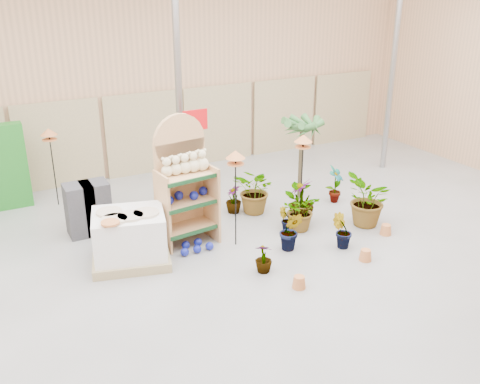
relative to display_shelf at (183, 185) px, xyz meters
The scene contains 22 objects.
room 1.72m from the display_shelf, 65.37° to the right, with size 15.20×12.10×4.70m.
display_shelf is the anchor object (origin of this frame).
teddy_bears 0.43m from the display_shelf, 71.76° to the right, with size 0.88×0.24×0.39m.
gazing_balls_shelf 0.20m from the display_shelf, 90.00° to the right, with size 0.87×0.30×0.17m.
gazing_balls_floor 1.13m from the display_shelf, 92.40° to the right, with size 0.63×0.39×0.15m.
pallet_stack 1.36m from the display_shelf, 162.27° to the right, with size 1.51×1.36×0.95m.
charcoal_planters 1.95m from the display_shelf, 143.60° to the left, with size 0.80×0.50×1.00m.
offer_sign 1.20m from the display_shelf, 54.23° to the left, with size 0.50×0.08×2.20m.
bird_table_front 1.13m from the display_shelf, 40.48° to the right, with size 0.34×0.34×1.80m.
bird_table_right 2.40m from the display_shelf, ahead, with size 0.34×0.34×1.81m.
bird_table_back 3.35m from the display_shelf, 122.76° to the left, with size 0.34×0.34×1.69m.
palm 3.16m from the display_shelf, 13.54° to the left, with size 0.70×0.70×1.90m.
potted_plant_1 2.09m from the display_shelf, 39.95° to the right, with size 0.41×0.33×0.75m, color #32652F.
potted_plant_2 2.26m from the display_shelf, 16.78° to the right, with size 0.76×0.66×0.84m, color #32652F.
potted_plant_3 2.43m from the display_shelf, ahead, with size 0.51×0.51×0.91m, color #32652F.
potted_plant_4 3.60m from the display_shelf, ahead, with size 0.43×0.29×0.82m, color #32652F.
potted_plant_5 2.09m from the display_shelf, 18.75° to the right, with size 0.28×0.23×0.51m, color #32652F.
potted_plant_6 1.91m from the display_shelf, 13.98° to the left, with size 0.89×0.77×0.99m, color #32652F.
potted_plant_7 2.01m from the display_shelf, 67.79° to the right, with size 0.29×0.29×0.51m, color #32652F.
potted_plant_9 2.96m from the display_shelf, 34.48° to the right, with size 0.36×0.29×0.66m, color #32652F.
potted_plant_10 3.58m from the display_shelf, 18.51° to the right, with size 0.97×0.84×1.08m, color #32652F.
potted_plant_11 1.70m from the display_shelf, 26.22° to the left, with size 0.33×0.33×0.59m, color #32652F.
Camera 1 is at (-3.80, -6.27, 4.55)m, focal length 40.00 mm.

